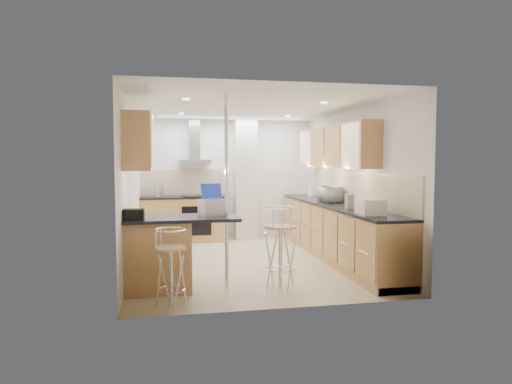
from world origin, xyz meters
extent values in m
plane|color=tan|center=(0.00, 0.00, 0.00)|extent=(4.80, 4.80, 0.00)
cube|color=silver|center=(0.00, 2.40, 1.25)|extent=(3.60, 0.04, 2.50)
cube|color=silver|center=(0.00, -2.40, 1.25)|extent=(3.60, 0.04, 2.50)
cube|color=silver|center=(-1.80, 0.00, 1.25)|extent=(0.04, 4.80, 2.50)
cube|color=silver|center=(1.80, 0.00, 1.25)|extent=(0.04, 4.80, 2.50)
cube|color=white|center=(0.00, 0.00, 2.50)|extent=(3.60, 4.80, 0.02)
cube|color=#9F663F|center=(1.63, 0.40, 1.88)|extent=(0.34, 3.00, 0.72)
cube|color=#9F663F|center=(-1.63, -1.35, 1.88)|extent=(0.34, 0.62, 0.72)
cube|color=beige|center=(1.79, 0.00, 1.18)|extent=(0.03, 4.40, 0.56)
cube|color=beige|center=(-0.95, 2.38, 1.18)|extent=(1.70, 0.03, 0.56)
cube|color=silver|center=(0.35, 2.20, 1.25)|extent=(0.45, 0.40, 2.50)
cube|color=#A9ACAE|center=(-0.70, 2.15, 1.62)|extent=(0.62, 0.48, 0.08)
cube|color=#A9ACAE|center=(-0.70, 2.29, 2.06)|extent=(0.22, 0.20, 0.88)
cylinder|color=silver|center=(-0.53, -1.45, 1.25)|extent=(0.05, 0.05, 2.50)
cube|color=black|center=(-0.70, 1.79, 0.45)|extent=(0.58, 0.02, 0.58)
cube|color=black|center=(-0.70, 2.10, 0.93)|extent=(0.58, 0.50, 0.02)
cube|color=tan|center=(0.00, 1.80, 2.48)|extent=(2.80, 0.35, 0.02)
cube|color=#9F663F|center=(1.50, 0.00, 0.44)|extent=(0.60, 4.40, 0.88)
cube|color=black|center=(1.50, 0.00, 0.90)|extent=(0.63, 4.40, 0.04)
cube|color=#9F663F|center=(-0.95, 2.10, 0.44)|extent=(1.70, 0.60, 0.88)
cube|color=black|center=(-0.95, 2.10, 0.90)|extent=(1.70, 0.63, 0.04)
cube|color=#9F663F|center=(-1.12, -1.45, 0.45)|extent=(1.35, 0.62, 0.90)
cube|color=black|center=(-1.12, -1.45, 0.92)|extent=(1.47, 0.72, 0.04)
imported|color=silver|center=(1.54, 0.35, 1.05)|extent=(0.33, 0.48, 0.27)
cube|color=#ACAEB4|center=(-0.71, -1.41, 1.04)|extent=(0.36, 0.32, 0.21)
cube|color=black|center=(-1.67, -1.67, 1.01)|extent=(0.25, 0.18, 0.13)
cylinder|color=silver|center=(1.58, 0.28, 1.02)|extent=(0.16, 0.16, 0.20)
cylinder|color=silver|center=(1.57, 1.51, 1.00)|extent=(0.13, 0.13, 0.17)
cylinder|color=#B2A58E|center=(1.43, -0.77, 1.03)|extent=(0.17, 0.17, 0.22)
cylinder|color=silver|center=(1.53, -0.58, 0.98)|extent=(0.12, 0.12, 0.13)
cube|color=silver|center=(1.42, -1.53, 1.02)|extent=(0.34, 0.42, 0.21)
cylinder|color=#A9ACAE|center=(-1.43, 2.13, 1.04)|extent=(0.16, 0.16, 0.24)
camera|label=1|loc=(-1.29, -7.22, 1.65)|focal=32.00mm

